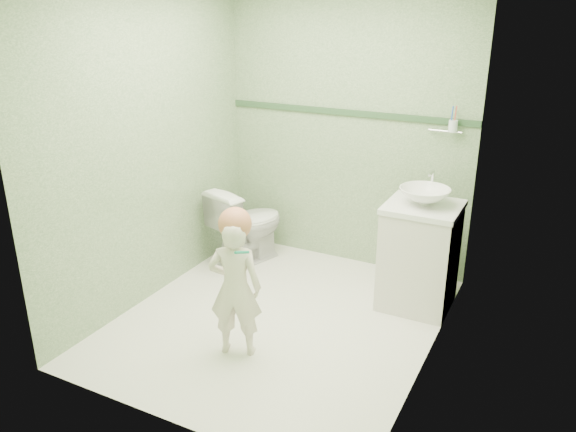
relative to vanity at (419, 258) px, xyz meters
The scene contains 12 objects.
ground 1.16m from the vanity, 140.19° to the right, with size 2.50×2.50×0.00m, color white.
room_shell 1.35m from the vanity, 140.19° to the right, with size 2.50×2.54×2.40m.
trim_stripe 1.38m from the vanity, 147.36° to the left, with size 2.20×0.02×0.05m, color #305131.
vanity is the anchor object (origin of this frame).
counter 0.41m from the vanity, ahead, with size 0.54×0.52×0.04m, color white.
basin 0.49m from the vanity, ahead, with size 0.37×0.37×0.13m, color white.
faucet 0.60m from the vanity, 90.00° to the left, with size 0.03×0.13×0.18m.
cup_holder 1.05m from the vanity, 83.79° to the left, with size 0.26×0.07×0.21m.
toilet 1.58m from the vanity, behind, with size 0.40×0.70×0.71m, color white.
toddler 1.49m from the vanity, 127.39° to the right, with size 0.35×0.23×0.96m, color white.
hair_cap 1.56m from the vanity, 127.98° to the right, with size 0.21×0.21×0.21m, color #C77652.
teal_toothbrush 1.55m from the vanity, 121.85° to the right, with size 0.10×0.14×0.08m.
Camera 1 is at (1.75, -3.27, 2.23)m, focal length 35.58 mm.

